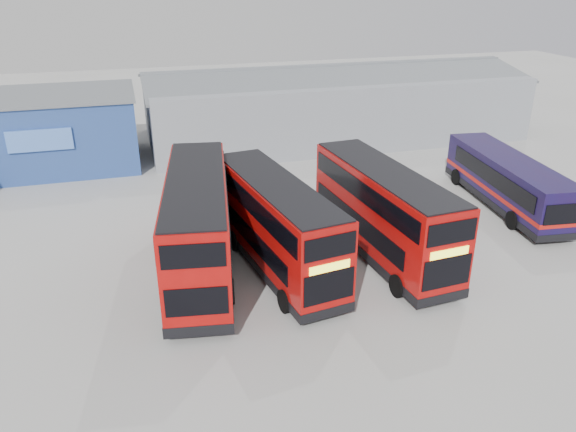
% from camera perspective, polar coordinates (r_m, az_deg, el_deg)
% --- Properties ---
extents(ground_plane, '(120.00, 120.00, 0.00)m').
position_cam_1_polar(ground_plane, '(28.28, 3.11, -3.59)').
color(ground_plane, gray).
rests_on(ground_plane, ground).
extents(office_block, '(12.30, 8.32, 5.12)m').
position_cam_1_polar(office_block, '(43.27, -23.26, 8.00)').
color(office_block, navy).
rests_on(office_block, ground).
extents(maintenance_shed, '(30.50, 12.00, 5.89)m').
position_cam_1_polar(maintenance_shed, '(47.77, 4.47, 11.24)').
color(maintenance_shed, gray).
rests_on(maintenance_shed, ground).
extents(double_decker_left, '(4.32, 11.34, 4.69)m').
position_cam_1_polar(double_decker_left, '(25.62, -9.10, -1.12)').
color(double_decker_left, '#AA0B09').
rests_on(double_decker_left, ground).
extents(double_decker_centre, '(3.93, 10.45, 4.33)m').
position_cam_1_polar(double_decker_centre, '(25.76, -1.18, -1.10)').
color(double_decker_centre, '#AA0B09').
rests_on(double_decker_centre, ground).
extents(double_decker_right, '(3.35, 10.65, 4.44)m').
position_cam_1_polar(double_decker_right, '(27.30, 9.63, 0.18)').
color(double_decker_right, '#AA0B09').
rests_on(double_decker_right, ground).
extents(single_decker_blue, '(3.76, 11.18, 2.98)m').
position_cam_1_polar(single_decker_blue, '(35.41, 21.33, 3.17)').
color(single_decker_blue, '#110C38').
rests_on(single_decker_blue, ground).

